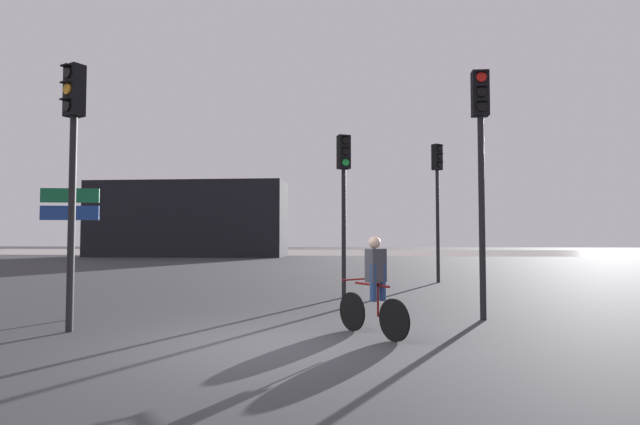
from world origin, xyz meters
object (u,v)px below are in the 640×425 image
at_px(direction_sign_post, 70,227).
at_px(cyclist, 374,286).
at_px(distant_building, 188,219).
at_px(traffic_light_near_left, 73,146).
at_px(traffic_light_near_right, 481,147).
at_px(traffic_light_far_right, 437,187).
at_px(traffic_light_center, 344,184).

xyz_separation_m(direction_sign_post, cyclist, (5.86, -1.05, -0.97)).
height_order(direction_sign_post, cyclist, direction_sign_post).
bearing_deg(distant_building, cyclist, -64.89).
xyz_separation_m(traffic_light_near_left, traffic_light_near_right, (7.29, 1.83, 0.19)).
height_order(distant_building, traffic_light_far_right, distant_building).
relative_size(traffic_light_near_left, traffic_light_center, 1.07).
bearing_deg(cyclist, traffic_light_near_left, 141.28).
bearing_deg(traffic_light_near_right, distant_building, -59.43).
height_order(distant_building, cyclist, distant_building).
relative_size(traffic_light_near_left, traffic_light_far_right, 0.96).
xyz_separation_m(distant_building, traffic_light_near_left, (8.37, -28.92, 0.33)).
xyz_separation_m(traffic_light_far_right, traffic_light_near_right, (-0.27, -7.62, 0.05)).
height_order(traffic_light_far_right, direction_sign_post, traffic_light_far_right).
bearing_deg(traffic_light_far_right, traffic_light_center, 18.24).
bearing_deg(cyclist, traffic_light_far_right, 36.26).
relative_size(traffic_light_far_right, traffic_light_near_right, 0.98).
bearing_deg(traffic_light_far_right, traffic_light_near_left, 14.57).
bearing_deg(direction_sign_post, traffic_light_near_left, 112.15).
height_order(distant_building, traffic_light_near_right, distant_building).
relative_size(traffic_light_far_right, direction_sign_post, 1.85).
relative_size(distant_building, traffic_light_near_right, 3.04).
height_order(traffic_light_near_left, cyclist, traffic_light_near_left).
distance_m(traffic_light_near_left, direction_sign_post, 1.91).
xyz_separation_m(traffic_light_near_right, direction_sign_post, (-7.99, -0.72, -1.57)).
xyz_separation_m(traffic_light_near_left, cyclist, (5.16, 0.06, -2.36)).
xyz_separation_m(traffic_light_center, direction_sign_post, (-5.18, -3.93, -1.20)).
bearing_deg(cyclist, distant_building, 75.73).
distance_m(distant_building, traffic_light_near_right, 31.29).
height_order(traffic_light_near_left, direction_sign_post, traffic_light_near_left).
height_order(traffic_light_center, cyclist, traffic_light_center).
distance_m(traffic_light_near_left, traffic_light_near_right, 7.52).
relative_size(distant_building, cyclist, 9.16).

